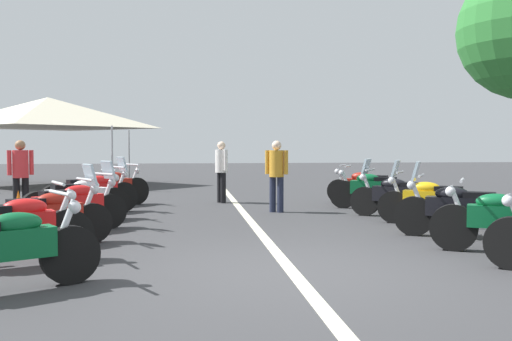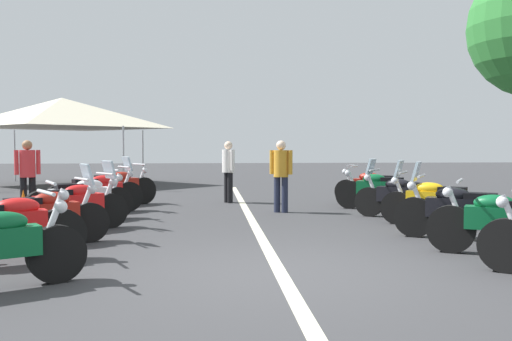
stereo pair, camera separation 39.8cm
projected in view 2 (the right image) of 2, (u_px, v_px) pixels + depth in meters
The scene contains 19 objects.
ground_plane at pixel (280, 273), 6.40m from camera, with size 80.00×80.00×0.00m, color #38383A.
lane_centre_stripe at pixel (254, 224), 10.31m from camera, with size 18.44×0.16×0.01m, color beige.
motorcycle_left_row_1 at pixel (3, 228), 6.77m from camera, with size 1.01×1.89×1.01m.
motorcycle_left_row_2 at pixel (42, 215), 8.01m from camera, with size 1.16×1.83×1.19m.
motorcycle_left_row_3 at pixel (71, 205), 9.39m from camera, with size 1.38×1.78×1.20m.
motorcycle_left_row_4 at pixel (81, 198), 10.65m from camera, with size 1.28×1.86×1.00m.
motorcycle_left_row_5 at pixel (97, 192), 11.97m from camera, with size 1.22×1.93×1.22m.
motorcycle_left_row_6 at pixel (115, 187), 13.40m from camera, with size 1.43×1.86×1.02m.
motorcycle_right_row_1 at pixel (507, 222), 7.28m from camera, with size 1.16×1.88×1.00m.
motorcycle_right_row_2 at pixel (463, 210), 8.58m from camera, with size 1.19×1.94×1.21m.
motorcycle_right_row_3 at pixel (437, 201), 10.02m from camera, with size 1.23×1.87×1.19m.
motorcycle_right_row_4 at pixel (405, 196), 11.10m from camera, with size 1.33×1.84×1.19m.
motorcycle_right_row_5 at pixel (381, 190), 12.59m from camera, with size 1.14×1.95×1.01m.
motorcycle_right_row_6 at pixel (376, 187), 13.79m from camera, with size 1.18×1.91×0.98m.
traffic_cone_0 at pixel (24, 206), 10.77m from camera, with size 0.36×0.36×0.61m.
bystander_0 at pixel (228, 167), 14.20m from camera, with size 0.49×0.32×1.57m.
bystander_1 at pixel (281, 171), 12.14m from camera, with size 0.32×0.47×1.57m.
bystander_2 at pixel (28, 171), 11.96m from camera, with size 0.32×0.49×1.58m.
event_tent at pixel (62, 113), 20.31m from camera, with size 5.74×5.74×3.20m.
Camera 2 is at (-6.30, 0.79, 1.46)m, focal length 39.12 mm.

